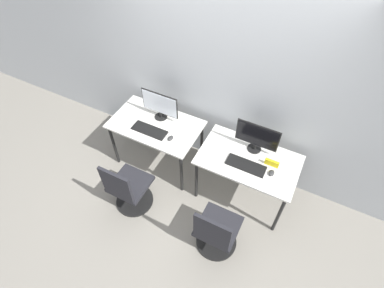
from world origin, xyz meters
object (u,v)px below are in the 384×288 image
(mouse_right, at_px, (271,173))
(keyboard_right, at_px, (246,165))
(monitor_left, at_px, (160,105))
(monitor_right, at_px, (257,137))
(office_chair_left, at_px, (128,190))
(office_chair_right, at_px, (216,233))
(keyboard_left, at_px, (150,130))
(mouse_left, at_px, (170,138))

(mouse_right, bearing_deg, keyboard_right, -175.01)
(monitor_left, relative_size, monitor_right, 1.00)
(keyboard_right, bearing_deg, office_chair_left, -150.47)
(office_chair_left, height_order, office_chair_right, same)
(office_chair_left, relative_size, mouse_right, 9.68)
(keyboard_right, height_order, office_chair_right, office_chair_right)
(monitor_left, distance_m, office_chair_left, 1.11)
(keyboard_left, xyz_separation_m, mouse_left, (0.30, -0.00, 0.01))
(mouse_left, bearing_deg, monitor_left, 137.15)
(mouse_left, height_order, office_chair_right, office_chair_right)
(mouse_left, xyz_separation_m, office_chair_right, (0.93, -0.67, -0.42))
(office_chair_left, bearing_deg, mouse_right, 25.34)
(monitor_right, xyz_separation_m, keyboard_right, (0.00, -0.28, -0.20))
(keyboard_right, xyz_separation_m, mouse_right, (0.29, 0.03, 0.01))
(keyboard_left, relative_size, keyboard_right, 1.00)
(office_chair_right, bearing_deg, office_chair_left, 179.02)
(keyboard_right, xyz_separation_m, office_chair_right, (-0.03, -0.70, -0.41))
(office_chair_left, height_order, keyboard_right, office_chair_left)
(keyboard_right, distance_m, mouse_right, 0.29)
(mouse_left, distance_m, monitor_right, 1.03)
(mouse_right, distance_m, office_chair_right, 0.90)
(keyboard_left, bearing_deg, office_chair_right, -28.49)
(monitor_left, xyz_separation_m, keyboard_right, (1.26, -0.25, -0.20))
(monitor_left, relative_size, keyboard_right, 1.12)
(office_chair_right, bearing_deg, keyboard_right, 87.81)
(mouse_right, bearing_deg, keyboard_left, -177.86)
(mouse_left, xyz_separation_m, monitor_right, (0.96, 0.31, 0.19))
(mouse_left, xyz_separation_m, mouse_right, (1.25, 0.06, 0.00))
(monitor_left, bearing_deg, monitor_right, 1.60)
(monitor_right, bearing_deg, mouse_right, -41.52)
(monitor_left, height_order, office_chair_left, monitor_left)
(office_chair_left, distance_m, mouse_right, 1.70)
(monitor_left, bearing_deg, keyboard_left, -90.00)
(monitor_left, xyz_separation_m, mouse_right, (1.55, -0.22, -0.19))
(monitor_right, height_order, mouse_right, monitor_right)
(mouse_left, bearing_deg, office_chair_left, -110.72)
(keyboard_left, distance_m, monitor_right, 1.31)
(mouse_left, distance_m, mouse_right, 1.25)
(keyboard_left, xyz_separation_m, office_chair_right, (1.23, -0.67, -0.41))
(keyboard_left, height_order, mouse_right, mouse_right)
(monitor_left, xyz_separation_m, mouse_left, (0.30, -0.28, -0.19))
(office_chair_right, bearing_deg, keyboard_left, 151.51)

